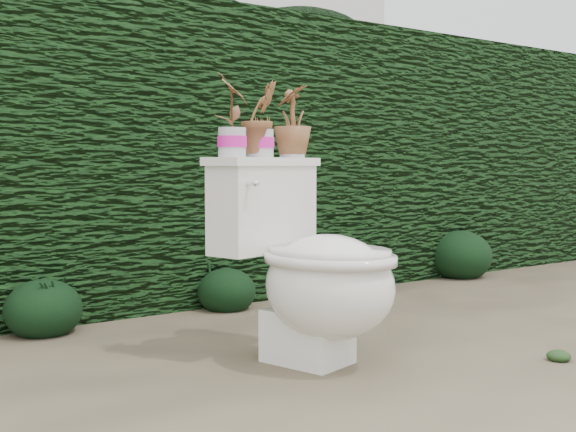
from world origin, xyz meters
TOP-DOWN VIEW (x-y plane):
  - ground at (0.00, 0.00)m, footprint 60.00×60.00m
  - hedge at (0.00, 1.60)m, footprint 8.00×1.00m
  - toilet at (0.25, -0.04)m, footprint 0.62×0.77m
  - potted_plant_left at (0.01, 0.14)m, footprint 0.19×0.19m
  - potted_plant_center at (0.17, 0.18)m, footprint 0.17×0.15m
  - potted_plant_right at (0.36, 0.24)m, footprint 0.22×0.22m
  - liriope_clump_2 at (-0.43, 1.03)m, footprint 0.34×0.34m
  - liriope_clump_3 at (0.51, 1.03)m, footprint 0.30×0.30m
  - liriope_clump_4 at (1.41, 0.99)m, footprint 0.35×0.35m
  - liriope_clump_5 at (2.35, 1.07)m, footprint 0.43×0.43m

SIDE VIEW (x-z plane):
  - ground at x=0.00m, z-range 0.00..0.00m
  - liriope_clump_3 at x=0.51m, z-range 0.00..0.24m
  - liriope_clump_2 at x=-0.43m, z-range 0.00..0.27m
  - liriope_clump_4 at x=1.41m, z-range 0.00..0.28m
  - liriope_clump_5 at x=2.35m, z-range 0.00..0.34m
  - toilet at x=0.25m, z-range -0.03..0.74m
  - hedge at x=0.00m, z-range 0.00..1.60m
  - potted_plant_center at x=0.17m, z-range 0.78..1.06m
  - potted_plant_right at x=0.36m, z-range 0.78..1.06m
  - potted_plant_left at x=0.01m, z-range 0.78..1.08m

